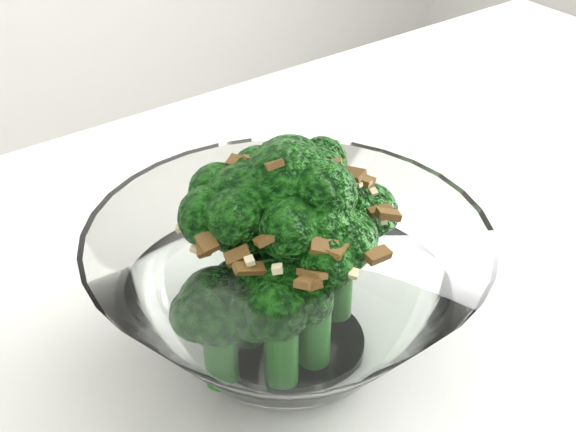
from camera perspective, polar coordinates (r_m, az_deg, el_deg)
broccoli_dish at (r=0.45m, az=-0.05°, el=-4.05°), size 0.20×0.20×0.13m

